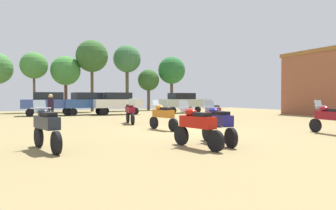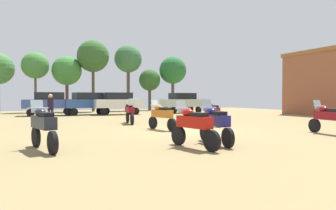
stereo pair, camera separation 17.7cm
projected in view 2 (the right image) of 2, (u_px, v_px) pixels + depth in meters
name	position (u px, v px, depth m)	size (l,w,h in m)	color
ground_plane	(187.00, 130.00, 14.68)	(44.00, 52.00, 0.02)	olive
motorcycle_2	(162.00, 115.00, 14.68)	(0.75, 2.12, 1.44)	black
motorcycle_3	(130.00, 111.00, 18.21)	(0.65, 2.26, 1.49)	black
motorcycle_4	(215.00, 123.00, 10.22)	(0.62, 2.25, 1.46)	black
motorcycle_5	(329.00, 117.00, 12.97)	(0.62, 2.22, 1.44)	black
motorcycle_6	(193.00, 125.00, 9.42)	(0.72, 2.18, 1.46)	black
motorcycle_7	(43.00, 126.00, 9.01)	(0.78, 2.26, 1.49)	black
motorcycle_8	(212.00, 112.00, 16.87)	(0.66, 2.20, 1.49)	black
car_1	(118.00, 102.00, 27.82)	(4.36, 1.96, 2.00)	black
car_3	(49.00, 102.00, 26.25)	(4.38, 2.01, 2.00)	black
car_4	(182.00, 101.00, 30.71)	(4.46, 2.22, 2.00)	black
car_5	(88.00, 102.00, 27.55)	(4.56, 2.55, 2.00)	black
person_1	(51.00, 107.00, 17.25)	(0.37, 0.37, 1.75)	#1F304A
tree_1	(35.00, 66.00, 31.75)	(2.74, 2.74, 6.25)	brown
tree_3	(93.00, 57.00, 33.82)	(3.51, 3.51, 7.88)	brown
tree_4	(173.00, 71.00, 38.26)	(3.39, 3.39, 6.65)	brown
tree_5	(67.00, 71.00, 33.45)	(3.19, 3.19, 6.08)	brown
tree_7	(128.00, 59.00, 36.30)	(3.24, 3.24, 7.76)	brown
tree_8	(150.00, 80.00, 37.50)	(2.62, 2.62, 4.99)	#4E4636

